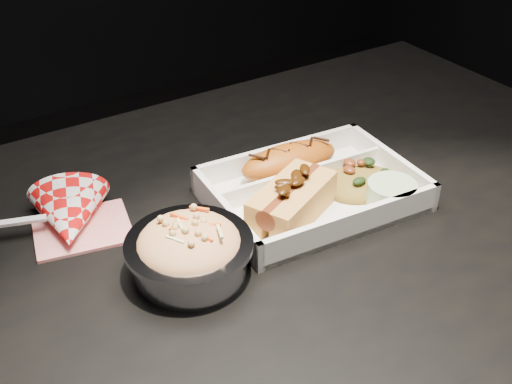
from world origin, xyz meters
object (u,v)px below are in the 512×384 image
Objects in this scene: food_tray at (311,194)px; napkin_fork at (69,217)px; dining_table at (256,307)px; fried_pastry at (289,161)px; foil_coleslaw_cup at (189,250)px; hotdog at (292,199)px.

napkin_fork is at bearing 163.53° from food_tray.
fried_pastry is at bearing 41.09° from dining_table.
fried_pastry is 1.01× the size of foil_coleslaw_cup.
dining_table is at bearing 173.71° from hotdog.
foil_coleslaw_cup reaches higher than dining_table.
fried_pastry is 0.09m from hotdog.
foil_coleslaw_cup is (-0.20, -0.10, 0.00)m from fried_pastry.
dining_table is at bearing -1.98° from foil_coleslaw_cup.
napkin_fork is at bearing 125.60° from hotdog.
food_tray is 0.06m from fried_pastry.
fried_pastry is 1.03× the size of hotdog.
dining_table is 7.07× the size of napkin_fork.
foil_coleslaw_cup is at bearing 162.30° from hotdog.
food_tray is 1.55× the size of napkin_fork.
fried_pastry is at bearing 90.00° from food_tray.
dining_table is 4.56× the size of food_tray.
foil_coleslaw_cup is at bearing -163.27° from food_tray.
napkin_fork is at bearing 137.65° from dining_table.
napkin_fork is (-0.28, 0.05, -0.01)m from fried_pastry.
food_tray is (0.11, 0.05, 0.10)m from dining_table.
fried_pastry is at bearing 8.32° from napkin_fork.
hotdog is 0.98× the size of foil_coleslaw_cup.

